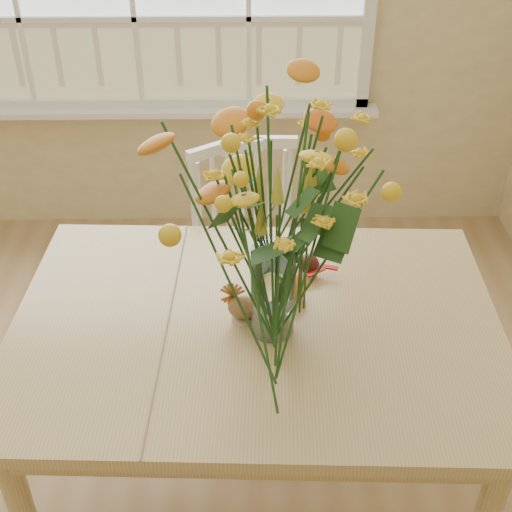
{
  "coord_description": "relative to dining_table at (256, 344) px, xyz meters",
  "views": [
    {
      "loc": [
        0.54,
        -1.13,
        2.1
      ],
      "look_at": [
        0.56,
        0.44,
        1.0
      ],
      "focal_mm": 48.0,
      "sensor_mm": 36.0,
      "label": 1
    }
  ],
  "objects": [
    {
      "name": "dining_table",
      "position": [
        0.0,
        0.0,
        0.0
      ],
      "size": [
        1.49,
        1.09,
        0.78
      ],
      "rotation": [
        0.0,
        0.0,
        -0.04
      ],
      "color": "tan",
      "rests_on": "floor"
    },
    {
      "name": "windsor_chair",
      "position": [
        -0.02,
        0.74,
        -0.16
      ],
      "size": [
        0.54,
        0.52,
        0.94
      ],
      "rotation": [
        0.0,
        0.0,
        0.29
      ],
      "color": "white",
      "rests_on": "floor"
    },
    {
      "name": "flower_vase",
      "position": [
        0.05,
        -0.04,
        0.51
      ],
      "size": [
        0.59,
        0.59,
        0.7
      ],
      "color": "white",
      "rests_on": "dining_table"
    },
    {
      "name": "pumpkin",
      "position": [
        0.11,
        0.12,
        0.13
      ],
      "size": [
        0.09,
        0.09,
        0.07
      ],
      "primitive_type": "ellipsoid",
      "color": "orange",
      "rests_on": "dining_table"
    },
    {
      "name": "turkey_figurine",
      "position": [
        -0.04,
        0.0,
        0.14
      ],
      "size": [
        0.1,
        0.08,
        0.12
      ],
      "rotation": [
        0.0,
        0.0,
        -0.12
      ],
      "color": "#CCB78C",
      "rests_on": "dining_table"
    },
    {
      "name": "dark_gourd",
      "position": [
        0.17,
        0.24,
        0.12
      ],
      "size": [
        0.12,
        0.07,
        0.06
      ],
      "color": "#38160F",
      "rests_on": "dining_table"
    }
  ]
}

